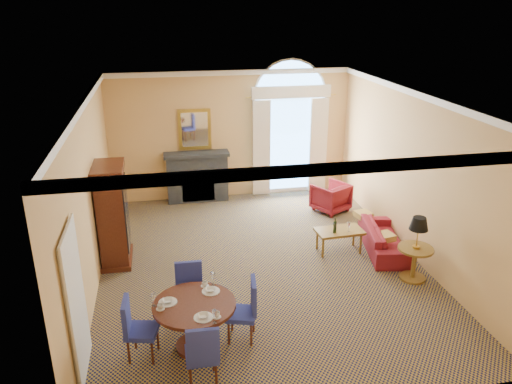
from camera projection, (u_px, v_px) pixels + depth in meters
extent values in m
plane|color=#141840|center=(261.00, 264.00, 9.60)|extent=(7.50, 7.50, 0.00)
cube|color=#DEAF69|center=(231.00, 135.00, 12.47)|extent=(6.00, 0.04, 3.20)
cube|color=#DEAF69|center=(89.00, 198.00, 8.49)|extent=(0.04, 7.50, 3.20)
cube|color=#DEAF69|center=(414.00, 176.00, 9.57)|extent=(0.04, 7.50, 3.20)
cube|color=silver|center=(262.00, 98.00, 8.46)|extent=(6.00, 7.50, 0.04)
cube|color=white|center=(262.00, 101.00, 8.48)|extent=(6.00, 7.50, 0.12)
cube|color=white|center=(76.00, 305.00, 6.50)|extent=(0.08, 0.90, 2.06)
cube|color=#303439|center=(197.00, 178.00, 12.48)|extent=(1.50, 0.40, 1.20)
cube|color=#303439|center=(196.00, 154.00, 12.22)|extent=(1.60, 0.46, 0.08)
cube|color=gold|center=(195.00, 129.00, 12.20)|extent=(0.80, 0.04, 1.00)
cube|color=white|center=(195.00, 130.00, 12.19)|extent=(0.64, 0.02, 0.84)
cube|color=white|center=(289.00, 146.00, 12.84)|extent=(1.90, 0.04, 2.50)
cube|color=#90C2F1|center=(289.00, 146.00, 12.83)|extent=(1.70, 0.02, 2.30)
cylinder|color=white|center=(290.00, 97.00, 12.39)|extent=(1.90, 0.04, 1.90)
cube|color=beige|center=(261.00, 149.00, 12.60)|extent=(0.45, 0.06, 2.45)
cube|color=beige|center=(318.00, 145.00, 12.87)|extent=(0.45, 0.06, 2.45)
cube|color=beige|center=(292.00, 92.00, 12.23)|extent=(2.00, 0.08, 0.30)
cube|color=#3D180D|center=(113.00, 218.00, 9.42)|extent=(0.50, 0.90, 1.80)
cube|color=#3D180D|center=(108.00, 169.00, 9.08)|extent=(0.56, 0.99, 0.14)
cube|color=#3D180D|center=(118.00, 258.00, 9.73)|extent=(0.56, 0.99, 0.09)
cylinder|color=#3D180D|center=(194.00, 305.00, 7.04)|extent=(1.19, 1.19, 0.05)
cylinder|color=#3D180D|center=(195.00, 327.00, 7.17)|extent=(0.16, 0.16, 0.70)
cylinder|color=#3D180D|center=(196.00, 345.00, 7.29)|extent=(0.59, 0.59, 0.06)
cylinder|color=white|center=(211.00, 291.00, 7.32)|extent=(0.27, 0.27, 0.01)
imported|color=white|center=(211.00, 290.00, 7.31)|extent=(0.15, 0.15, 0.04)
imported|color=white|center=(205.00, 284.00, 7.44)|extent=(0.09, 0.09, 0.07)
cylinder|color=white|center=(168.00, 302.00, 7.05)|extent=(0.27, 0.27, 0.01)
imported|color=white|center=(168.00, 301.00, 7.04)|extent=(0.15, 0.15, 0.04)
imported|color=white|center=(160.00, 307.00, 6.89)|extent=(0.09, 0.09, 0.07)
cylinder|color=white|center=(203.00, 317.00, 6.71)|extent=(0.27, 0.27, 0.01)
imported|color=white|center=(203.00, 316.00, 6.70)|extent=(0.15, 0.15, 0.04)
imported|color=white|center=(217.00, 314.00, 6.71)|extent=(0.09, 0.09, 0.07)
cube|color=navy|center=(191.00, 298.00, 7.75)|extent=(0.48, 0.48, 0.07)
cube|color=navy|center=(189.00, 276.00, 7.83)|extent=(0.42, 0.07, 0.51)
cylinder|color=#3D180D|center=(203.00, 304.00, 8.00)|extent=(0.03, 0.03, 0.39)
cylinder|color=#3D180D|center=(182.00, 304.00, 7.99)|extent=(0.03, 0.03, 0.39)
cylinder|color=#3D180D|center=(201.00, 316.00, 7.69)|extent=(0.03, 0.03, 0.39)
cylinder|color=#3D180D|center=(180.00, 317.00, 7.68)|extent=(0.03, 0.03, 0.39)
cube|color=navy|center=(202.00, 355.00, 6.51)|extent=(0.43, 0.43, 0.07)
cube|color=navy|center=(203.00, 347.00, 6.23)|extent=(0.43, 0.08, 0.51)
cylinder|color=#3D180D|center=(191.00, 379.00, 6.41)|extent=(0.03, 0.03, 0.39)
cylinder|color=#3D180D|center=(216.00, 376.00, 6.47)|extent=(0.03, 0.03, 0.39)
cylinder|color=#3D180D|center=(189.00, 362.00, 6.71)|extent=(0.03, 0.03, 0.39)
cylinder|color=#3D180D|center=(214.00, 359.00, 6.77)|extent=(0.03, 0.03, 0.39)
cube|color=navy|center=(241.00, 314.00, 7.35)|extent=(0.53, 0.53, 0.07)
cube|color=navy|center=(254.00, 296.00, 7.31)|extent=(0.12, 0.43, 0.51)
cylinder|color=#3D180D|center=(251.00, 335.00, 7.26)|extent=(0.03, 0.03, 0.39)
cylinder|color=#3D180D|center=(254.00, 321.00, 7.57)|extent=(0.03, 0.03, 0.39)
cylinder|color=#3D180D|center=(229.00, 333.00, 7.29)|extent=(0.03, 0.03, 0.39)
cylinder|color=#3D180D|center=(232.00, 320.00, 7.60)|extent=(0.03, 0.03, 0.39)
cube|color=navy|center=(142.00, 331.00, 6.97)|extent=(0.51, 0.51, 0.07)
cube|color=navy|center=(126.00, 317.00, 6.82)|extent=(0.09, 0.43, 0.51)
cylinder|color=#3D180D|center=(135.00, 337.00, 7.21)|extent=(0.03, 0.03, 0.39)
cylinder|color=#3D180D|center=(129.00, 352.00, 6.90)|extent=(0.03, 0.03, 0.39)
cylinder|color=#3D180D|center=(158.00, 338.00, 7.20)|extent=(0.03, 0.03, 0.39)
cylinder|color=#3D180D|center=(152.00, 353.00, 6.89)|extent=(0.03, 0.03, 0.39)
imported|color=maroon|center=(384.00, 238.00, 10.06)|extent=(1.02, 1.87, 0.52)
imported|color=maroon|center=(331.00, 197.00, 11.94)|extent=(1.01, 1.02, 0.69)
cube|color=brown|center=(339.00, 231.00, 9.94)|extent=(0.96, 0.57, 0.05)
cylinder|color=brown|center=(323.00, 248.00, 9.79)|extent=(0.05, 0.05, 0.41)
cylinder|color=brown|center=(361.00, 244.00, 9.93)|extent=(0.05, 0.05, 0.41)
cylinder|color=brown|center=(317.00, 240.00, 10.13)|extent=(0.05, 0.05, 0.41)
cylinder|color=brown|center=(354.00, 236.00, 10.27)|extent=(0.05, 0.05, 0.41)
cylinder|color=brown|center=(416.00, 249.00, 8.88)|extent=(0.63, 0.63, 0.04)
cylinder|color=brown|center=(414.00, 264.00, 9.00)|extent=(0.08, 0.08, 0.59)
cylinder|color=brown|center=(412.00, 278.00, 9.09)|extent=(0.46, 0.46, 0.04)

